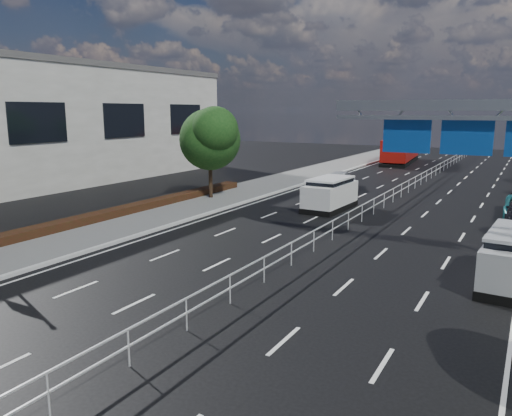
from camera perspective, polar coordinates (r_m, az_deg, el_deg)
The scene contains 11 objects.
ground at distance 15.89m, azimuth -6.12°, elevation -12.70°, with size 160.00×160.00×0.00m, color black.
kerb_near at distance 22.04m, azimuth -25.72°, elevation -6.71°, with size 0.25×140.00×0.15m, color silver.
median_fence at distance 35.82m, azimuth 15.14°, elevation 1.28°, with size 0.05×85.00×1.02m.
hedge_near at distance 28.18m, azimuth -22.56°, elevation -2.13°, with size 1.00×36.00×0.44m, color black.
overhead_gantry at distance 21.94m, azimuth 24.90°, elevation 8.02°, with size 10.24×0.38×7.45m.
near_building at distance 48.71m, azimuth -23.24°, elevation 8.57°, with size 12.00×38.00×10.00m, color #B7B3A4.
near_tree_back at distance 36.16m, azimuth -5.25°, elevation 8.23°, with size 4.84×4.51×6.69m.
white_minivan at distance 32.94m, azimuth 8.46°, elevation 1.61°, with size 2.28×4.91×2.10m.
red_bus at distance 64.49m, azimuth 16.21°, elevation 6.68°, with size 3.99×12.50×3.67m.
near_car_silver at distance 42.44m, azimuth 9.67°, elevation 3.30°, with size 1.77×4.40×1.50m, color silver.
near_car_dark at distance 61.62m, azimuth 16.12°, elevation 5.39°, with size 1.54×4.41×1.45m, color black.
Camera 1 is at (8.51, -11.80, 6.40)m, focal length 35.00 mm.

